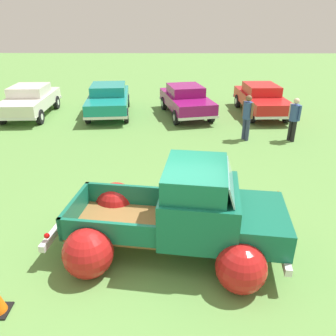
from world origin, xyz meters
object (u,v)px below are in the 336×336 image
object	(u,v)px
show_car_2	(186,100)
spectator_0	(294,117)
vintage_pickup_truck	(186,218)
lane_cone_1	(276,202)
show_car_3	(261,98)
spectator_1	(247,115)
show_car_0	(30,100)
show_car_1	(109,98)

from	to	relation	value
show_car_2	spectator_0	distance (m)	5.36
vintage_pickup_truck	lane_cone_1	size ratio (longest dim) A/B	7.65
show_car_3	lane_cone_1	distance (m)	9.29
show_car_3	spectator_1	size ratio (longest dim) A/B	2.59
show_car_3	lane_cone_1	xyz separation A→B (m)	(-1.80, -9.10, -0.47)
show_car_0	spectator_1	world-z (taller)	spectator_1
vintage_pickup_truck	spectator_1	world-z (taller)	vintage_pickup_truck
show_car_3	lane_cone_1	size ratio (longest dim) A/B	7.25
show_car_0	spectator_0	size ratio (longest dim) A/B	2.61
vintage_pickup_truck	show_car_1	xyz separation A→B (m)	(-3.39, 10.44, 0.03)
vintage_pickup_truck	show_car_2	distance (m)	10.25
show_car_2	show_car_3	distance (m)	3.71
show_car_1	show_car_2	distance (m)	3.78
spectator_0	lane_cone_1	size ratio (longest dim) A/B	2.66
spectator_0	spectator_1	world-z (taller)	spectator_1
show_car_2	lane_cone_1	distance (m)	9.02
show_car_3	lane_cone_1	world-z (taller)	show_car_3
show_car_3	show_car_1	bearing A→B (deg)	-91.93
show_car_0	show_car_1	size ratio (longest dim) A/B	0.92
show_car_0	show_car_3	xyz separation A→B (m)	(11.21, 0.43, -0.00)
vintage_pickup_truck	show_car_3	world-z (taller)	vintage_pickup_truck
show_car_2	spectator_1	xyz separation A→B (m)	(2.21, -3.50, 0.23)
lane_cone_1	spectator_1	bearing A→B (deg)	86.59
show_car_1	spectator_1	world-z (taller)	spectator_1
show_car_1	lane_cone_1	distance (m)	10.65
show_car_0	spectator_0	world-z (taller)	spectator_0
show_car_1	show_car_3	distance (m)	7.47
spectator_0	spectator_1	distance (m)	1.77
show_car_0	show_car_1	world-z (taller)	same
spectator_0	show_car_0	bearing A→B (deg)	-48.15
show_car_0	show_car_1	distance (m)	3.76
show_car_1	lane_cone_1	size ratio (longest dim) A/B	7.55
show_car_1	lane_cone_1	bearing A→B (deg)	26.24
spectator_1	spectator_0	bearing A→B (deg)	142.42
show_car_1	vintage_pickup_truck	bearing A→B (deg)	12.04
show_car_2	spectator_0	size ratio (longest dim) A/B	2.69
show_car_1	show_car_3	bearing A→B (deg)	84.79
vintage_pickup_truck	spectator_0	distance (m)	7.94
show_car_2	show_car_3	bearing A→B (deg)	81.32
show_car_2	lane_cone_1	bearing A→B (deg)	-1.06
spectator_0	show_car_2	bearing A→B (deg)	-73.59
show_car_1	spectator_1	size ratio (longest dim) A/B	2.70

